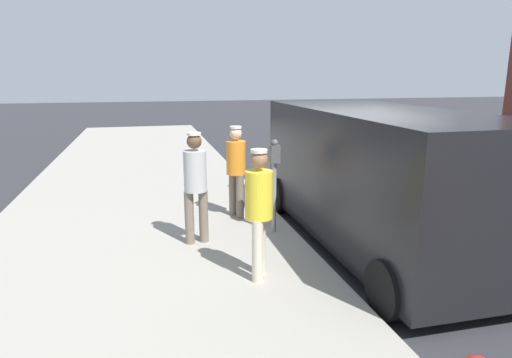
{
  "coord_description": "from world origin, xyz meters",
  "views": [
    {
      "loc": [
        3.32,
        6.99,
        2.66
      ],
      "look_at": [
        1.65,
        0.28,
        1.05
      ],
      "focal_mm": 31.62,
      "sensor_mm": 36.0,
      "label": 1
    }
  ],
  "objects": [
    {
      "name": "sidewalk_slab",
      "position": [
        3.5,
        0.0,
        0.07
      ],
      "size": [
        5.0,
        32.0,
        0.15
      ],
      "primitive_type": "cube",
      "color": "#9E998E",
      "rests_on": "ground"
    },
    {
      "name": "parked_van",
      "position": [
        -0.15,
        0.88,
        1.15
      ],
      "size": [
        2.13,
        5.2,
        2.15
      ],
      "color": "black",
      "rests_on": "ground"
    },
    {
      "name": "pedestrian_in_gray",
      "position": [
        2.62,
        0.46,
        1.12
      ],
      "size": [
        0.36,
        0.34,
        1.69
      ],
      "color": "#726656",
      "rests_on": "sidewalk_slab"
    },
    {
      "name": "pedestrian_in_orange",
      "position": [
        1.78,
        -0.67,
        1.08
      ],
      "size": [
        0.34,
        0.34,
        1.63
      ],
      "color": "#726656",
      "rests_on": "sidewalk_slab"
    },
    {
      "name": "parking_meter_near",
      "position": [
        1.35,
        0.28,
        1.18
      ],
      "size": [
        0.14,
        0.18,
        1.52
      ],
      "color": "gray",
      "rests_on": "sidewalk_slab"
    },
    {
      "name": "ground_plane",
      "position": [
        0.0,
        0.0,
        0.0
      ],
      "size": [
        80.0,
        80.0,
        0.0
      ],
      "primitive_type": "plane",
      "color": "#2D2D33"
    },
    {
      "name": "pedestrian_in_yellow",
      "position": [
        2.01,
        1.88,
        1.09
      ],
      "size": [
        0.34,
        0.34,
        1.64
      ],
      "color": "beige",
      "rests_on": "sidewalk_slab"
    }
  ]
}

